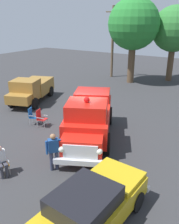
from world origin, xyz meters
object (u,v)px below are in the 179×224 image
parked_pickup (31,89)px  oak_tree_left (174,29)px  lawn_chair_spare (40,117)px  spectator_seated (1,160)px  vintage_fire_truck (89,117)px  lawn_chair_by_car (32,115)px  spectator_standing (54,150)px  utility_pole (113,41)px  lawn_chair_near_truck (1,161)px  oak_tree_distant (134,24)px  classic_hot_rod (91,206)px

parked_pickup → oak_tree_left: bearing=-29.5°
lawn_chair_spare → spectator_seated: bearing=-155.7°
vintage_fire_truck → lawn_chair_by_car: (-0.31, 3.84, -0.61)m
spectator_standing → utility_pole: 17.97m
parked_pickup → oak_tree_left: (12.41, -7.01, 4.00)m
parked_pickup → spectator_standing: 9.43m
utility_pole → lawn_chair_near_truck: bearing=-166.6°
spectator_standing → oak_tree_distant: size_ratio=0.21×
vintage_fire_truck → spectator_seated: size_ratio=4.88×
lawn_chair_near_truck → lawn_chair_by_car: (4.29, 2.49, 0.00)m
spectator_seated → spectator_standing: (1.41, -1.57, 0.27)m
lawn_chair_spare → spectator_standing: bearing=-129.9°
oak_tree_distant → utility_pole: bearing=67.0°
classic_hot_rod → parked_pickup: (7.64, 10.14, 0.24)m
oak_tree_distant → spectator_standing: bearing=-168.1°
vintage_fire_truck → lawn_chair_near_truck: size_ratio=6.18×
lawn_chair_spare → lawn_chair_by_car: bearing=92.3°
lawn_chair_near_truck → spectator_seated: size_ratio=0.79×
lawn_chair_by_car → spectator_standing: bearing=-125.1°
lawn_chair_near_truck → spectator_standing: (1.35, -1.69, 0.37)m
spectator_seated → classic_hot_rod: bearing=-93.2°
classic_hot_rod → spectator_standing: (1.65, 2.87, 0.22)m
lawn_chair_by_car → spectator_standing: size_ratio=0.61×
lawn_chair_by_car → spectator_standing: spectator_standing is taller
utility_pole → parked_pickup: bearing=173.2°
parked_pickup → oak_tree_left: 14.81m
spectator_seated → utility_pole: bearing=13.7°
parked_pickup → oak_tree_distant: bearing=-22.6°
classic_hot_rod → spectator_seated: (0.24, 4.43, -0.05)m
spectator_standing → classic_hot_rod: bearing=-119.9°
parked_pickup → oak_tree_distant: (9.57, -3.99, 4.46)m
lawn_chair_spare → utility_pole: bearing=10.1°
vintage_fire_truck → oak_tree_distant: 13.36m
parked_pickup → utility_pole: (10.72, -1.28, 2.75)m
vintage_fire_truck → parked_pickup: 7.47m
classic_hot_rod → spectator_standing: spectator_standing is taller
spectator_standing → oak_tree_distant: bearing=11.9°
classic_hot_rod → lawn_chair_near_truck: classic_hot_rod is taller
oak_tree_distant → utility_pole: (1.15, 2.71, -1.71)m
spectator_seated → parked_pickup: bearing=37.7°
vintage_fire_truck → parked_pickup: bearing=68.4°
lawn_chair_spare → utility_pole: 14.31m
oak_tree_left → spectator_standing: bearing=-179.2°
classic_hot_rod → parked_pickup: 12.70m
lawn_chair_by_car → utility_pole: 14.24m
vintage_fire_truck → lawn_chair_spare: vintage_fire_truck is taller
spectator_standing → spectator_seated: bearing=131.9°
lawn_chair_near_truck → lawn_chair_by_car: bearing=30.1°
vintage_fire_truck → classic_hot_rod: 5.87m
lawn_chair_spare → oak_tree_distant: (12.59, -0.25, 4.86)m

